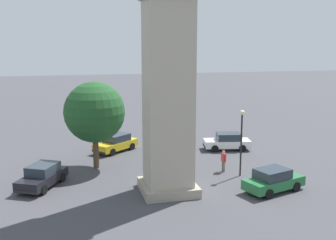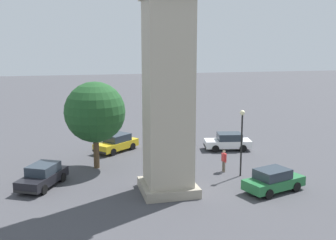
% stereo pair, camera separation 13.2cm
% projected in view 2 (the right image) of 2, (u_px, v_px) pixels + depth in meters
% --- Properties ---
extents(ground_plane, '(200.00, 200.00, 0.00)m').
position_uv_depth(ground_plane, '(168.00, 192.00, 26.29)').
color(ground_plane, '#424247').
extents(car_blue_kerb, '(4.44, 3.40, 1.53)m').
position_uv_depth(car_blue_kerb, '(43.00, 176.00, 27.07)').
color(car_blue_kerb, black).
rests_on(car_blue_kerb, ground).
extents(car_silver_kerb, '(2.41, 4.37, 1.53)m').
position_uv_depth(car_silver_kerb, '(228.00, 141.00, 36.43)').
color(car_silver_kerb, white).
rests_on(car_silver_kerb, ground).
extents(car_white_side, '(2.87, 4.45, 1.53)m').
position_uv_depth(car_white_side, '(273.00, 180.00, 26.18)').
color(car_white_side, '#236B38').
rests_on(car_white_side, ground).
extents(car_green_alley, '(3.91, 4.27, 1.53)m').
position_uv_depth(car_green_alley, '(117.00, 143.00, 35.95)').
color(car_green_alley, gold).
rests_on(car_green_alley, ground).
extents(pedestrian, '(0.54, 0.31, 1.69)m').
position_uv_depth(pedestrian, '(224.00, 159.00, 30.16)').
color(pedestrian, '#706656').
rests_on(pedestrian, ground).
extents(tree, '(4.61, 4.61, 6.68)m').
position_uv_depth(tree, '(95.00, 112.00, 30.49)').
color(tree, brown).
rests_on(tree, ground).
extents(lamp_post, '(0.36, 0.36, 4.84)m').
position_uv_depth(lamp_post, '(242.00, 132.00, 28.79)').
color(lamp_post, black).
rests_on(lamp_post, ground).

